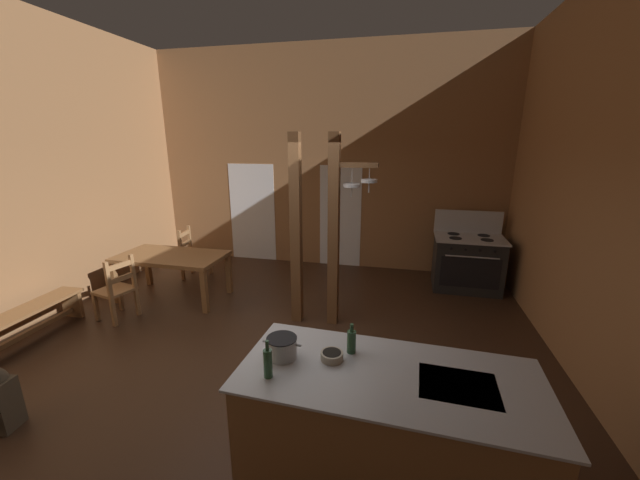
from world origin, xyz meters
TOP-DOWN VIEW (x-y plane):
  - ground_plane at (0.00, 0.00)m, footprint 7.72×8.10m
  - wall_back at (0.00, 3.72)m, footprint 7.72×0.14m
  - glazed_door_back_left at (-1.56, 3.65)m, footprint 1.00×0.01m
  - glazed_panel_back_right at (0.35, 3.65)m, footprint 0.84×0.01m
  - kitchen_island at (1.52, -1.16)m, footprint 2.20×1.06m
  - stove_range at (2.71, 2.93)m, footprint 1.15×0.84m
  - support_post_with_pot_rack at (0.71, 1.18)m, footprint 0.63×0.23m
  - support_post_center at (0.16, 1.14)m, footprint 0.14×0.14m
  - dining_table at (-2.04, 1.44)m, footprint 1.71×0.91m
  - ladderback_chair_near_window at (-2.24, 2.36)m, footprint 0.49×0.49m
  - ladderback_chair_by_post at (-2.38, 0.60)m, footprint 0.53×0.53m
  - bench_along_left_wall at (-3.08, -0.14)m, footprint 0.41×1.41m
  - stockpot_on_counter at (0.71, -1.13)m, footprint 0.31×0.24m
  - mixing_bowl_on_counter at (1.09, -1.08)m, footprint 0.17×0.17m
  - bottle_tall_on_counter at (0.69, -1.38)m, footprint 0.06×0.06m
  - bottle_short_on_counter at (1.22, -0.95)m, footprint 0.07×0.07m

SIDE VIEW (x-z plane):
  - ground_plane at x=0.00m, z-range -0.10..0.00m
  - bench_along_left_wall at x=-3.08m, z-range 0.08..0.52m
  - ladderback_chair_near_window at x=-2.24m, z-range -0.02..0.93m
  - ladderback_chair_by_post at x=-2.38m, z-range -0.02..0.93m
  - kitchen_island at x=1.52m, z-range 0.00..0.91m
  - stove_range at x=2.71m, z-range -0.18..1.14m
  - dining_table at x=-2.04m, z-range 0.28..1.02m
  - mixing_bowl_on_counter at x=1.09m, z-range 0.91..0.98m
  - stockpot_on_counter at x=0.71m, z-range 0.91..1.08m
  - bottle_short_on_counter at x=1.22m, z-range 0.89..1.13m
  - glazed_door_back_left at x=-1.56m, z-range 0.00..2.05m
  - glazed_panel_back_right at x=0.35m, z-range 0.00..2.05m
  - bottle_tall_on_counter at x=0.69m, z-range 0.88..1.17m
  - support_post_center at x=0.16m, z-range 0.00..2.63m
  - support_post_with_pot_rack at x=0.71m, z-range 0.09..2.72m
  - wall_back at x=0.00m, z-range 0.00..4.28m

